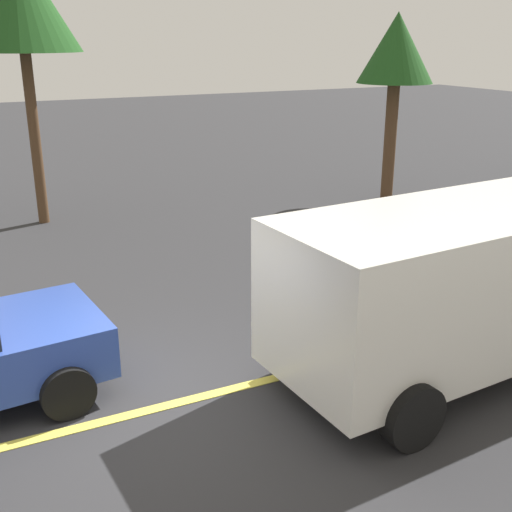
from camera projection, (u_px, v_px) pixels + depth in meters
name	position (u px, v px, depth m)	size (l,w,h in m)	color
ground_plane	(133.00, 415.00, 7.45)	(80.00, 80.00, 0.00)	#2D2D30
lane_marking_centre	(347.00, 360.00, 8.70)	(28.00, 0.16, 0.01)	#E0D14C
white_van	(464.00, 279.00, 8.12)	(5.33, 2.56, 2.20)	silver
tree_left_verge	(396.00, 52.00, 16.12)	(1.95, 1.95, 4.80)	#513823
tree_right_verge	(19.00, 0.00, 13.55)	(2.50, 2.50, 6.10)	#513823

